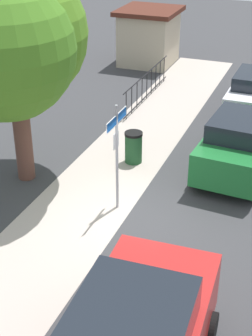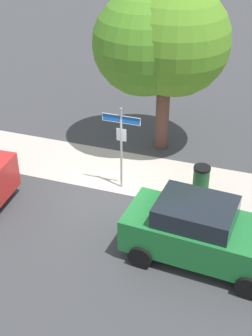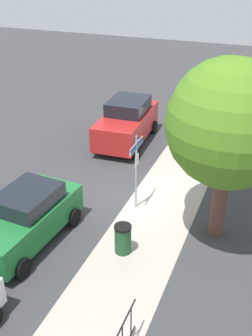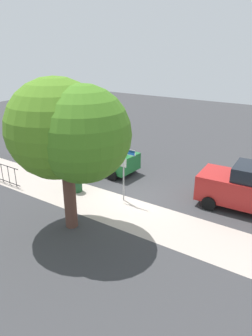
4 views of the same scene
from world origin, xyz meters
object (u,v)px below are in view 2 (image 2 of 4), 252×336
Objects in this scene: street_sign at (121,135)px; trash_bin at (201,180)px; shade_tree at (160,42)px; car_green at (202,232)px.

street_sign is 2.95m from trash_bin.
shade_tree is at bearing 83.98° from street_sign.
car_green is at bearing -78.85° from trash_bin.
street_sign reaches higher than car_green.
trash_bin is at bearing 105.05° from car_green.
street_sign is 3.69m from shade_tree.
shade_tree is 1.40× the size of car_green.
trash_bin is at bearing 11.16° from street_sign.
street_sign is at bearing 144.48° from car_green.
car_green is 4.34× the size of trash_bin.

